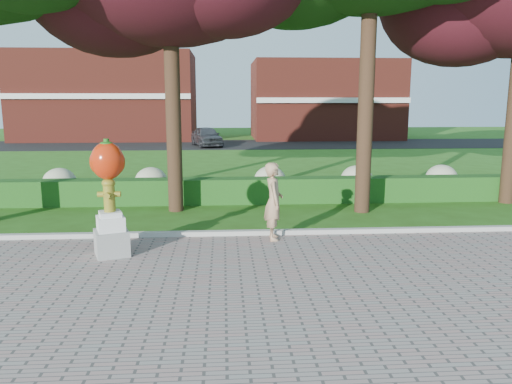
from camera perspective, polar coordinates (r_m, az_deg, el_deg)
ground at (r=9.29m, az=-0.01°, el=-10.09°), size 100.00×100.00×0.00m
curb at (r=12.12m, az=-0.94°, el=-4.76°), size 40.00×0.18×0.15m
lawn_hedge at (r=15.95m, az=-1.65°, el=0.16°), size 24.00×0.70×0.80m
hydrangea_row at (r=16.94m, az=0.16°, el=1.29°), size 20.10×1.10×0.99m
street at (r=36.83m, az=-2.86°, el=5.46°), size 50.00×8.00×0.02m
building_left at (r=43.71m, az=-16.49°, el=10.43°), size 14.00×8.00×7.00m
building_right at (r=43.53m, az=7.73°, el=10.36°), size 12.00×8.00×6.40m
hydrant_sculpture at (r=10.74m, az=-16.44°, el=-0.29°), size 0.85×0.85×2.45m
woman at (r=11.57m, az=2.02°, el=-1.06°), size 0.44×0.66×1.81m
parked_car at (r=35.45m, az=-5.67°, el=6.35°), size 2.64×4.34×1.38m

